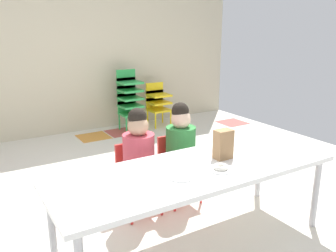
% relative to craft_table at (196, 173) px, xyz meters
% --- Properties ---
extents(ground_plane, '(6.21, 5.41, 0.02)m').
position_rel_craft_table_xyz_m(ground_plane, '(-0.19, 0.65, -0.56)').
color(ground_plane, silver).
extents(back_wall, '(6.21, 0.10, 2.62)m').
position_rel_craft_table_xyz_m(back_wall, '(-0.19, 3.34, 0.76)').
color(back_wall, beige).
rests_on(back_wall, ground_plane).
extents(craft_table, '(2.05, 0.73, 0.60)m').
position_rel_craft_table_xyz_m(craft_table, '(0.00, 0.00, 0.00)').
color(craft_table, white).
rests_on(craft_table, ground_plane).
extents(seated_child_near_camera, '(0.32, 0.32, 0.92)m').
position_rel_craft_table_xyz_m(seated_child_near_camera, '(-0.15, 0.59, 0.00)').
color(seated_child_near_camera, red).
rests_on(seated_child_near_camera, ground_plane).
extents(seated_child_middle_seat, '(0.32, 0.32, 0.92)m').
position_rel_craft_table_xyz_m(seated_child_middle_seat, '(0.26, 0.59, 0.00)').
color(seated_child_middle_seat, red).
rests_on(seated_child_middle_seat, ground_plane).
extents(kid_chair_green_stack, '(0.32, 0.30, 0.92)m').
position_rel_craft_table_xyz_m(kid_chair_green_stack, '(0.88, 2.95, -0.04)').
color(kid_chair_green_stack, green).
rests_on(kid_chair_green_stack, ground_plane).
extents(kid_chair_yellow_stack, '(0.32, 0.30, 0.68)m').
position_rel_craft_table_xyz_m(kid_chair_yellow_stack, '(1.37, 2.95, -0.16)').
color(kid_chair_yellow_stack, yellow).
rests_on(kid_chair_yellow_stack, ground_plane).
extents(paper_bag_brown, '(0.13, 0.09, 0.22)m').
position_rel_craft_table_xyz_m(paper_bag_brown, '(0.27, 0.04, 0.16)').
color(paper_bag_brown, '#9E754C').
rests_on(paper_bag_brown, craft_table).
extents(paper_plate_near_edge, '(0.18, 0.18, 0.01)m').
position_rel_craft_table_xyz_m(paper_plate_near_edge, '(0.12, -0.13, 0.05)').
color(paper_plate_near_edge, white).
rests_on(paper_plate_near_edge, craft_table).
extents(paper_plate_center_table, '(0.18, 0.18, 0.01)m').
position_rel_craft_table_xyz_m(paper_plate_center_table, '(-0.18, -0.09, 0.05)').
color(paper_plate_center_table, white).
rests_on(paper_plate_center_table, craft_table).
extents(donut_powdered_on_plate, '(0.10, 0.10, 0.03)m').
position_rel_craft_table_xyz_m(donut_powdered_on_plate, '(0.12, -0.13, 0.07)').
color(donut_powdered_on_plate, white).
rests_on(donut_powdered_on_plate, craft_table).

